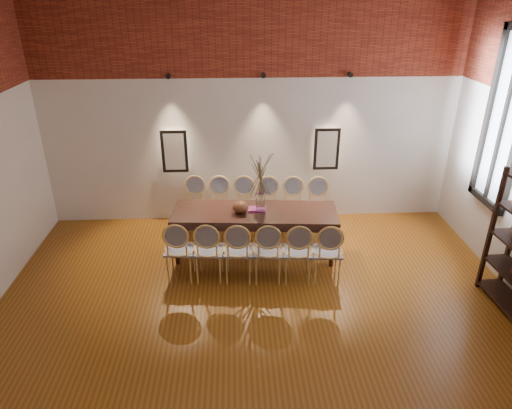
{
  "coord_description": "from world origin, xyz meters",
  "views": [
    {
      "loc": [
        -0.29,
        -3.99,
        3.81
      ],
      "look_at": [
        0.0,
        1.8,
        1.05
      ],
      "focal_mm": 32.0,
      "sensor_mm": 36.0,
      "label": 1
    }
  ],
  "objects_px": {
    "chair_far_d": "(268,208)",
    "bowl": "(240,207)",
    "vase": "(260,202)",
    "book": "(257,209)",
    "chair_far_f": "(318,209)",
    "chair_far_e": "(293,208)",
    "chair_near_d": "(268,250)",
    "chair_far_b": "(219,208)",
    "chair_near_b": "(209,250)",
    "chair_near_c": "(239,250)",
    "chair_near_e": "(298,251)",
    "dining_table": "(255,233)",
    "chair_far_a": "(194,207)",
    "chair_near_a": "(180,249)",
    "chair_far_c": "(244,208)",
    "chair_near_f": "(327,251)"
  },
  "relations": [
    {
      "from": "chair_far_d",
      "to": "bowl",
      "type": "xyz_separation_m",
      "value": [
        -0.48,
        -0.7,
        0.37
      ]
    },
    {
      "from": "vase",
      "to": "book",
      "type": "height_order",
      "value": "vase"
    },
    {
      "from": "chair_far_f",
      "to": "chair_far_d",
      "type": "bearing_deg",
      "value": 0.0
    },
    {
      "from": "chair_far_e",
      "to": "chair_far_f",
      "type": "bearing_deg",
      "value": -180.0
    },
    {
      "from": "vase",
      "to": "chair_near_d",
      "type": "bearing_deg",
      "value": -84.21
    },
    {
      "from": "chair_far_b",
      "to": "bowl",
      "type": "relative_size",
      "value": 3.92
    },
    {
      "from": "vase",
      "to": "bowl",
      "type": "bearing_deg",
      "value": -174.93
    },
    {
      "from": "chair_near_b",
      "to": "bowl",
      "type": "relative_size",
      "value": 3.92
    },
    {
      "from": "chair_near_c",
      "to": "chair_near_e",
      "type": "xyz_separation_m",
      "value": [
        0.83,
        -0.06,
        0.0
      ]
    },
    {
      "from": "dining_table",
      "to": "chair_far_d",
      "type": "height_order",
      "value": "chair_far_d"
    },
    {
      "from": "chair_near_d",
      "to": "bowl",
      "type": "xyz_separation_m",
      "value": [
        -0.37,
        0.66,
        0.37
      ]
    },
    {
      "from": "chair_far_a",
      "to": "bowl",
      "type": "relative_size",
      "value": 3.92
    },
    {
      "from": "dining_table",
      "to": "chair_far_e",
      "type": "xyz_separation_m",
      "value": [
        0.67,
        0.63,
        0.09
      ]
    },
    {
      "from": "chair_near_a",
      "to": "chair_near_d",
      "type": "bearing_deg",
      "value": 0.0
    },
    {
      "from": "chair_near_e",
      "to": "chair_near_d",
      "type": "bearing_deg",
      "value": 180.0
    },
    {
      "from": "chair_near_b",
      "to": "chair_far_a",
      "type": "bearing_deg",
      "value": 106.97
    },
    {
      "from": "chair_far_b",
      "to": "chair_far_c",
      "type": "height_order",
      "value": "same"
    },
    {
      "from": "chair_far_b",
      "to": "chair_far_d",
      "type": "relative_size",
      "value": 1.0
    },
    {
      "from": "chair_far_d",
      "to": "chair_far_f",
      "type": "relative_size",
      "value": 1.0
    },
    {
      "from": "chair_far_b",
      "to": "vase",
      "type": "relative_size",
      "value": 3.13
    },
    {
      "from": "chair_near_d",
      "to": "chair_far_f",
      "type": "xyz_separation_m",
      "value": [
        0.93,
        1.29,
        0.0
      ]
    },
    {
      "from": "chair_near_a",
      "to": "chair_near_c",
      "type": "distance_m",
      "value": 0.83
    },
    {
      "from": "chair_far_a",
      "to": "chair_far_d",
      "type": "bearing_deg",
      "value": -180.0
    },
    {
      "from": "chair_near_c",
      "to": "book",
      "type": "relative_size",
      "value": 3.62
    },
    {
      "from": "chair_near_a",
      "to": "chair_near_f",
      "type": "bearing_deg",
      "value": 0.0
    },
    {
      "from": "chair_near_d",
      "to": "bowl",
      "type": "relative_size",
      "value": 3.92
    },
    {
      "from": "bowl",
      "to": "book",
      "type": "xyz_separation_m",
      "value": [
        0.26,
        0.06,
        -0.07
      ]
    },
    {
      "from": "chair_near_a",
      "to": "bowl",
      "type": "relative_size",
      "value": 3.92
    },
    {
      "from": "chair_far_a",
      "to": "chair_far_f",
      "type": "distance_m",
      "value": 2.08
    },
    {
      "from": "chair_near_b",
      "to": "chair_far_d",
      "type": "bearing_deg",
      "value": 58.6
    },
    {
      "from": "bowl",
      "to": "vase",
      "type": "bearing_deg",
      "value": 5.07
    },
    {
      "from": "dining_table",
      "to": "chair_near_b",
      "type": "relative_size",
      "value": 2.65
    },
    {
      "from": "chair_near_d",
      "to": "chair_far_b",
      "type": "distance_m",
      "value": 1.59
    },
    {
      "from": "chair_far_a",
      "to": "chair_far_f",
      "type": "height_order",
      "value": "same"
    },
    {
      "from": "chair_far_f",
      "to": "book",
      "type": "bearing_deg",
      "value": 33.04
    },
    {
      "from": "chair_near_e",
      "to": "vase",
      "type": "height_order",
      "value": "vase"
    },
    {
      "from": "chair_near_a",
      "to": "chair_near_e",
      "type": "height_order",
      "value": "same"
    },
    {
      "from": "chair_far_d",
      "to": "vase",
      "type": "height_order",
      "value": "vase"
    },
    {
      "from": "chair_far_d",
      "to": "chair_near_c",
      "type": "bearing_deg",
      "value": 73.03
    },
    {
      "from": "chair_near_c",
      "to": "vase",
      "type": "bearing_deg",
      "value": 66.68
    },
    {
      "from": "chair_near_f",
      "to": "chair_far_f",
      "type": "height_order",
      "value": "same"
    },
    {
      "from": "vase",
      "to": "chair_far_a",
      "type": "bearing_deg",
      "value": 144.43
    },
    {
      "from": "chair_near_e",
      "to": "chair_near_f",
      "type": "height_order",
      "value": "same"
    },
    {
      "from": "chair_near_c",
      "to": "chair_far_d",
      "type": "height_order",
      "value": "same"
    },
    {
      "from": "chair_near_a",
      "to": "chair_far_b",
      "type": "distance_m",
      "value": 1.42
    },
    {
      "from": "chair_far_d",
      "to": "chair_far_e",
      "type": "bearing_deg",
      "value": 180.0
    },
    {
      "from": "chair_near_c",
      "to": "vase",
      "type": "height_order",
      "value": "vase"
    },
    {
      "from": "chair_near_f",
      "to": "vase",
      "type": "bearing_deg",
      "value": 144.46
    },
    {
      "from": "bowl",
      "to": "book",
      "type": "distance_m",
      "value": 0.27
    },
    {
      "from": "chair_near_a",
      "to": "chair_far_e",
      "type": "height_order",
      "value": "same"
    }
  ]
}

